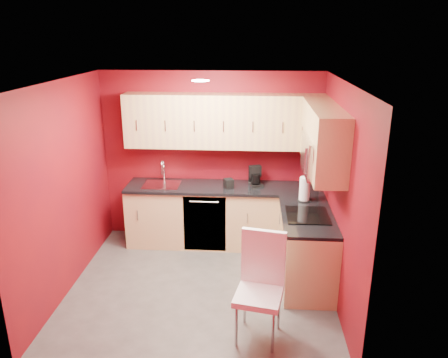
# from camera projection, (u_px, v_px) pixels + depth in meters

# --- Properties ---
(floor) EXTENTS (3.20, 3.20, 0.00)m
(floor) POSITION_uv_depth(u_px,v_px,m) (201.00, 286.00, 5.43)
(floor) COLOR #54514F
(floor) RESTS_ON ground
(ceiling) EXTENTS (3.20, 3.20, 0.00)m
(ceiling) POSITION_uv_depth(u_px,v_px,m) (197.00, 82.00, 4.64)
(ceiling) COLOR white
(ceiling) RESTS_ON wall_back
(wall_back) EXTENTS (3.20, 0.00, 3.20)m
(wall_back) POSITION_uv_depth(u_px,v_px,m) (212.00, 157.00, 6.45)
(wall_back) COLOR maroon
(wall_back) RESTS_ON floor
(wall_front) EXTENTS (3.20, 0.00, 3.20)m
(wall_front) POSITION_uv_depth(u_px,v_px,m) (177.00, 255.00, 3.62)
(wall_front) COLOR maroon
(wall_front) RESTS_ON floor
(wall_left) EXTENTS (0.00, 3.00, 3.00)m
(wall_left) POSITION_uv_depth(u_px,v_px,m) (64.00, 189.00, 5.14)
(wall_left) COLOR maroon
(wall_left) RESTS_ON floor
(wall_right) EXTENTS (0.00, 3.00, 3.00)m
(wall_right) POSITION_uv_depth(u_px,v_px,m) (340.00, 196.00, 4.93)
(wall_right) COLOR maroon
(wall_right) RESTS_ON floor
(base_cabinets_back) EXTENTS (2.80, 0.60, 0.87)m
(base_cabinets_back) POSITION_uv_depth(u_px,v_px,m) (224.00, 216.00, 6.42)
(base_cabinets_back) COLOR tan
(base_cabinets_back) RESTS_ON floor
(base_cabinets_right) EXTENTS (0.60, 1.30, 0.87)m
(base_cabinets_right) POSITION_uv_depth(u_px,v_px,m) (306.00, 249.00, 5.45)
(base_cabinets_right) COLOR tan
(base_cabinets_right) RESTS_ON floor
(countertop_back) EXTENTS (2.80, 0.63, 0.04)m
(countertop_back) POSITION_uv_depth(u_px,v_px,m) (224.00, 188.00, 6.26)
(countertop_back) COLOR black
(countertop_back) RESTS_ON base_cabinets_back
(countertop_right) EXTENTS (0.63, 1.27, 0.04)m
(countertop_right) POSITION_uv_depth(u_px,v_px,m) (307.00, 216.00, 5.29)
(countertop_right) COLOR black
(countertop_right) RESTS_ON base_cabinets_right
(upper_cabinets_back) EXTENTS (2.80, 0.35, 0.75)m
(upper_cabinets_back) POSITION_uv_depth(u_px,v_px,m) (224.00, 121.00, 6.09)
(upper_cabinets_back) COLOR tan
(upper_cabinets_back) RESTS_ON wall_back
(upper_cabinets_right) EXTENTS (0.35, 1.55, 0.75)m
(upper_cabinets_right) POSITION_uv_depth(u_px,v_px,m) (322.00, 132.00, 5.15)
(upper_cabinets_right) COLOR tan
(upper_cabinets_right) RESTS_ON wall_right
(microwave) EXTENTS (0.42, 0.76, 0.42)m
(microwave) POSITION_uv_depth(u_px,v_px,m) (321.00, 156.00, 5.00)
(microwave) COLOR silver
(microwave) RESTS_ON upper_cabinets_right
(cooktop) EXTENTS (0.50, 0.55, 0.01)m
(cooktop) POSITION_uv_depth(u_px,v_px,m) (307.00, 215.00, 5.25)
(cooktop) COLOR black
(cooktop) RESTS_ON countertop_right
(sink) EXTENTS (0.52, 0.42, 0.35)m
(sink) POSITION_uv_depth(u_px,v_px,m) (162.00, 182.00, 6.31)
(sink) COLOR silver
(sink) RESTS_ON countertop_back
(dishwasher_front) EXTENTS (0.60, 0.02, 0.82)m
(dishwasher_front) POSITION_uv_depth(u_px,v_px,m) (205.00, 224.00, 6.16)
(dishwasher_front) COLOR black
(dishwasher_front) RESTS_ON base_cabinets_back
(downlight) EXTENTS (0.20, 0.20, 0.01)m
(downlight) POSITION_uv_depth(u_px,v_px,m) (200.00, 81.00, 4.92)
(downlight) COLOR white
(downlight) RESTS_ON ceiling
(coffee_maker) EXTENTS (0.23, 0.27, 0.28)m
(coffee_maker) POSITION_uv_depth(u_px,v_px,m) (256.00, 176.00, 6.23)
(coffee_maker) COLOR black
(coffee_maker) RESTS_ON countertop_back
(napkin_holder) EXTENTS (0.16, 0.16, 0.13)m
(napkin_holder) POSITION_uv_depth(u_px,v_px,m) (229.00, 183.00, 6.17)
(napkin_holder) COLOR black
(napkin_holder) RESTS_ON countertop_back
(paper_towel) EXTENTS (0.19, 0.19, 0.32)m
(paper_towel) POSITION_uv_depth(u_px,v_px,m) (305.00, 189.00, 5.67)
(paper_towel) COLOR silver
(paper_towel) RESTS_ON countertop_right
(dining_chair) EXTENTS (0.54, 0.55, 1.12)m
(dining_chair) POSITION_uv_depth(u_px,v_px,m) (259.00, 290.00, 4.35)
(dining_chair) COLOR white
(dining_chair) RESTS_ON floor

